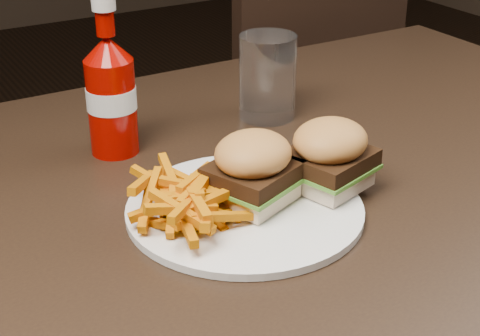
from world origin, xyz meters
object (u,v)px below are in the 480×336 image
plate (245,209)px  tumbler (268,79)px  ketchup_bottle (112,107)px  dining_table (274,190)px  chair_far (263,134)px

plate → tumbler: (0.17, 0.22, 0.05)m
plate → ketchup_bottle: (-0.06, 0.22, 0.06)m
dining_table → chair_far: (0.44, 0.71, -0.30)m
plate → tumbler: bearing=52.6°
dining_table → tumbler: bearing=60.2°
ketchup_bottle → tumbler: 0.23m
chair_far → ketchup_bottle: ketchup_bottle is taller
chair_far → tumbler: 0.76m
dining_table → chair_far: dining_table is taller
tumbler → plate: bearing=-127.4°
chair_far → plate: bearing=52.6°
chair_far → ketchup_bottle: size_ratio=3.73×
dining_table → ketchup_bottle: (-0.14, 0.16, 0.08)m
chair_far → tumbler: size_ratio=3.66×
ketchup_bottle → chair_far: bearing=44.0°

